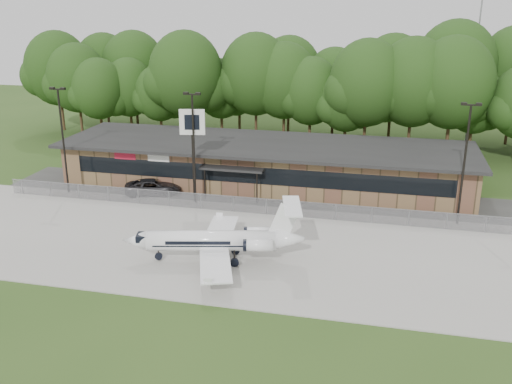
% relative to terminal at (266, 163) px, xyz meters
% --- Properties ---
extents(ground, '(160.00, 160.00, 0.00)m').
position_rel_terminal_xyz_m(ground, '(0.00, -23.94, -2.18)').
color(ground, '#2C491A').
rests_on(ground, ground).
extents(apron, '(64.00, 18.00, 0.08)m').
position_rel_terminal_xyz_m(apron, '(0.00, -15.94, -2.14)').
color(apron, '#9E9B93').
rests_on(apron, ground).
extents(parking_lot, '(50.00, 9.00, 0.06)m').
position_rel_terminal_xyz_m(parking_lot, '(0.00, -4.44, -2.15)').
color(parking_lot, '#383835').
rests_on(parking_lot, ground).
extents(terminal, '(41.00, 11.65, 4.30)m').
position_rel_terminal_xyz_m(terminal, '(0.00, 0.00, 0.00)').
color(terminal, brown).
rests_on(terminal, ground).
extents(fence, '(46.00, 0.04, 1.52)m').
position_rel_terminal_xyz_m(fence, '(0.00, -8.94, -1.40)').
color(fence, gray).
rests_on(fence, ground).
extents(treeline, '(72.00, 12.00, 15.00)m').
position_rel_terminal_xyz_m(treeline, '(0.00, 18.06, 5.32)').
color(treeline, '#223B13').
rests_on(treeline, ground).
extents(radio_mast, '(0.20, 0.20, 25.00)m').
position_rel_terminal_xyz_m(radio_mast, '(22.00, 24.06, 10.32)').
color(radio_mast, gray).
rests_on(radio_mast, ground).
extents(light_pole_left, '(1.55, 0.30, 10.23)m').
position_rel_terminal_xyz_m(light_pole_left, '(-18.00, -7.44, 3.80)').
color(light_pole_left, black).
rests_on(light_pole_left, ground).
extents(light_pole_mid, '(1.55, 0.30, 10.23)m').
position_rel_terminal_xyz_m(light_pole_mid, '(-5.00, -7.44, 3.80)').
color(light_pole_mid, black).
rests_on(light_pole_mid, ground).
extents(light_pole_right, '(1.55, 0.30, 10.23)m').
position_rel_terminal_xyz_m(light_pole_right, '(18.00, -7.44, 3.80)').
color(light_pole_right, black).
rests_on(light_pole_right, ground).
extents(business_jet, '(12.98, 11.67, 4.39)m').
position_rel_terminal_xyz_m(business_jet, '(0.62, -18.78, -0.61)').
color(business_jet, white).
rests_on(business_jet, ground).
extents(suv, '(5.86, 4.08, 1.49)m').
position_rel_terminal_xyz_m(suv, '(-9.80, -5.96, -1.43)').
color(suv, '#313033').
rests_on(suv, ground).
extents(pole_sign, '(2.28, 0.67, 8.68)m').
position_rel_terminal_xyz_m(pole_sign, '(-5.17, -7.14, 4.46)').
color(pole_sign, black).
rests_on(pole_sign, ground).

